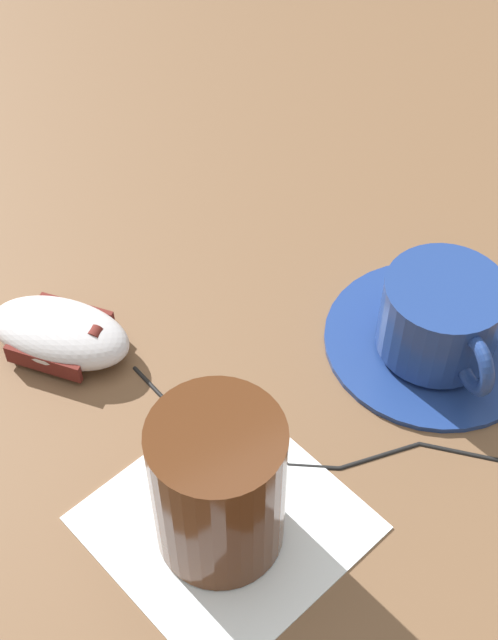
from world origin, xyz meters
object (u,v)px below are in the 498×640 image
(coffee_cup, at_px, (442,318))
(computer_mouse, at_px, (60,333))
(drinking_glass, at_px, (218,486))
(saucer, at_px, (435,342))

(coffee_cup, xyz_separation_m, computer_mouse, (0.14, 0.23, -0.02))
(coffee_cup, relative_size, computer_mouse, 0.94)
(computer_mouse, xyz_separation_m, drinking_glass, (-0.19, -0.03, 0.04))
(saucer, xyz_separation_m, drinking_glass, (-0.05, 0.21, 0.05))
(computer_mouse, bearing_deg, drinking_glass, -172.38)
(drinking_glass, bearing_deg, saucer, -76.40)
(saucer, distance_m, coffee_cup, 0.04)
(coffee_cup, xyz_separation_m, drinking_glass, (-0.05, 0.21, 0.02))
(computer_mouse, bearing_deg, saucer, -120.44)
(coffee_cup, distance_m, computer_mouse, 0.27)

